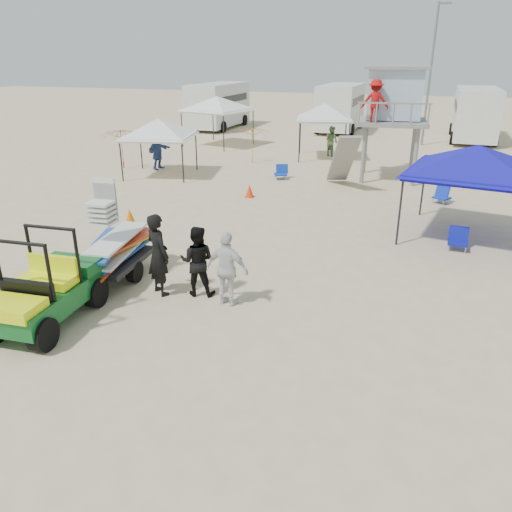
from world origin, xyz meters
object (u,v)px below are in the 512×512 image
(surf_trailer, at_px, (109,245))
(canopy_blue, at_px, (478,150))
(utility_cart, at_px, (41,284))
(lifeguard_tower, at_px, (392,98))
(man_left, at_px, (158,255))

(surf_trailer, distance_m, canopy_blue, 10.55)
(canopy_blue, bearing_deg, utility_cart, -134.27)
(utility_cart, xyz_separation_m, lifeguard_tower, (5.21, 15.82, 2.56))
(surf_trailer, relative_size, lifeguard_tower, 0.57)
(man_left, bearing_deg, canopy_blue, -105.44)
(lifeguard_tower, bearing_deg, surf_trailer, -111.12)
(utility_cart, xyz_separation_m, canopy_blue, (8.34, 8.56, 1.74))
(utility_cart, height_order, lifeguard_tower, lifeguard_tower)
(surf_trailer, xyz_separation_m, canopy_blue, (8.34, 6.22, 1.74))
(surf_trailer, height_order, man_left, surf_trailer)
(canopy_blue, bearing_deg, lifeguard_tower, 113.31)
(utility_cart, xyz_separation_m, man_left, (1.52, 2.04, 0.06))
(canopy_blue, bearing_deg, surf_trailer, -143.27)
(surf_trailer, relative_size, canopy_blue, 0.66)
(man_left, bearing_deg, surf_trailer, 19.66)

